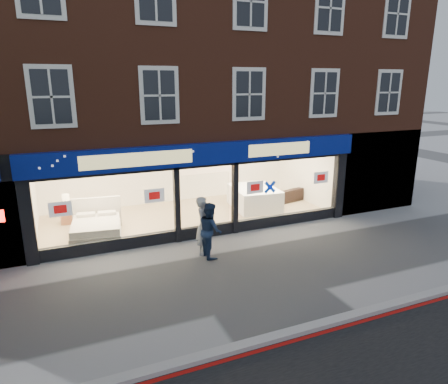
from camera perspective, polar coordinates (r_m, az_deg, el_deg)
ground at (r=11.42m, az=3.08°, el=-11.61°), size 120.00×120.00×0.00m
kerb_line at (r=9.14m, az=12.12°, el=-19.54°), size 60.00×0.10×0.01m
kerb_stone at (r=9.24m, az=11.40°, el=-18.65°), size 60.00×0.25×0.12m
showroom_floor at (r=15.92m, az=-5.21°, el=-3.46°), size 11.00×4.50×0.10m
building at (r=16.74m, az=-7.74°, el=20.39°), size 19.00×8.26×10.30m
display_bed at (r=14.31m, az=-17.75°, el=-4.81°), size 1.91×2.22×1.13m
bedside_table at (r=15.96m, az=-21.43°, el=-3.23°), size 0.51×0.51×0.55m
mattress_stack at (r=16.70m, az=4.33°, el=-0.80°), size 1.92×2.33×0.86m
sofa at (r=17.83m, az=8.79°, el=-0.38°), size 2.05×1.17×0.56m
pedestrian_grey at (r=12.36m, az=-2.96°, el=-4.80°), size 0.72×0.80×1.84m
pedestrian_blue at (r=12.17m, az=-1.99°, el=-5.43°), size 0.67×0.85×1.71m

